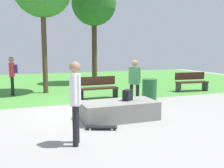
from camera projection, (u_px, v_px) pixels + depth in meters
The scene contains 12 objects.
ground_plane at pixel (87, 110), 8.60m from camera, with size 28.00×28.00×0.00m, color gray.
grass_lawn at pixel (55, 83), 15.60m from camera, with size 26.60×12.91×0.01m, color #478C38.
concrete_ledge at pixel (119, 110), 7.44m from camera, with size 2.19×1.09×0.53m, color gray.
backpack_on_ledge at pixel (128, 95), 7.53m from camera, with size 0.28×0.20×0.32m, color black.
skater_performing_trick at pixel (75, 96), 5.36m from camera, with size 0.29×0.41×1.78m.
skater_watching at pixel (135, 80), 8.92m from camera, with size 0.38×0.35×1.67m.
skateboard_by_ledge at pixel (101, 127), 6.50m from camera, with size 0.81×0.50×0.08m.
park_bench_center_lawn at pixel (98, 87), 10.52m from camera, with size 1.61×0.49×0.91m.
park_bench_near_lamppost at pixel (191, 81), 12.46m from camera, with size 1.64×0.62×0.91m.
tree_slender_maple at pixel (94, 4), 14.74m from camera, with size 2.58×2.58×5.97m.
trash_bin at pixel (149, 90), 10.17m from camera, with size 0.57×0.57×0.86m, color #1E592D.
pedestrian_with_backpack at pixel (12, 72), 11.18m from camera, with size 0.36×0.43×1.72m.
Camera 1 is at (-2.19, -8.16, 2.03)m, focal length 40.92 mm.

